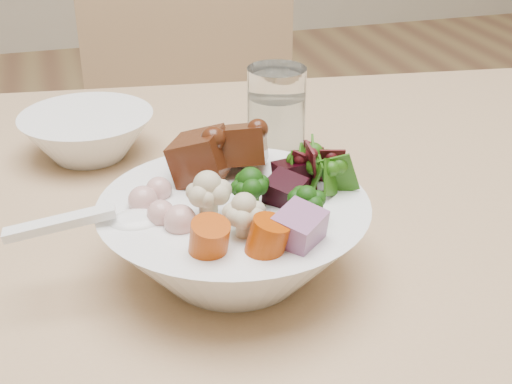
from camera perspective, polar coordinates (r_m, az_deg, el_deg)
dining_table at (r=0.77m, az=16.22°, el=-5.93°), size 1.57×1.02×0.69m
chair_far at (r=1.31m, az=-4.52°, el=2.58°), size 0.42×0.42×0.85m
food_bowl at (r=0.59m, az=-1.64°, el=-3.14°), size 0.22×0.22×0.12m
soup_spoon at (r=0.56m, az=-11.05°, el=-2.39°), size 0.12×0.04×0.02m
water_glass at (r=0.78m, az=1.63°, el=5.75°), size 0.06×0.06×0.11m
side_bowl at (r=0.83m, az=-13.30°, el=4.44°), size 0.15×0.15×0.05m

